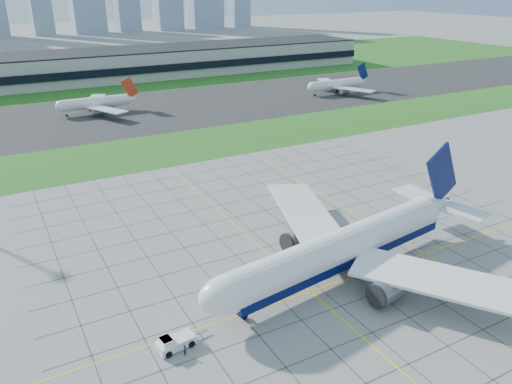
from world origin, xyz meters
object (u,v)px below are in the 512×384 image
at_px(airliner, 343,248).
at_px(pushback_tug, 174,342).
at_px(crew_near, 185,350).
at_px(distant_jet_1, 97,103).
at_px(distant_jet_2, 337,84).

xyz_separation_m(airliner, pushback_tug, (-35.11, -4.47, -4.60)).
distance_m(pushback_tug, crew_near, 2.40).
bearing_deg(pushback_tug, distant_jet_1, 73.34).
bearing_deg(pushback_tug, distant_jet_2, 37.28).
xyz_separation_m(pushback_tug, crew_near, (0.91, -2.22, -0.15)).
bearing_deg(airliner, pushback_tug, 179.02).
relative_size(pushback_tug, distant_jet_2, 0.20).
distance_m(crew_near, distant_jet_1, 159.16).
bearing_deg(distant_jet_2, pushback_tug, -134.49).
height_order(pushback_tug, distant_jet_1, distant_jet_1).
relative_size(pushback_tug, distant_jet_1, 0.20).
distance_m(crew_near, distant_jet_2, 196.40).
xyz_separation_m(crew_near, distant_jet_2, (136.03, 141.62, 3.58)).
height_order(airliner, pushback_tug, airliner).
distance_m(pushback_tug, distant_jet_2, 195.44).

